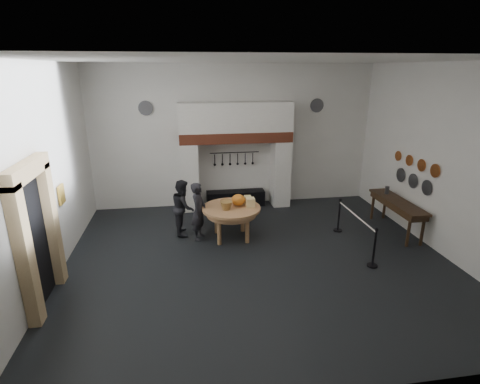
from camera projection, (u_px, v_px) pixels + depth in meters
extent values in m
cube|color=black|center=(258.00, 259.00, 8.97)|extent=(9.00, 8.00, 0.02)
cube|color=silver|center=(261.00, 60.00, 7.55)|extent=(9.00, 8.00, 0.02)
cube|color=silver|center=(234.00, 137.00, 12.01)|extent=(9.00, 0.02, 4.50)
cube|color=silver|center=(326.00, 252.00, 4.51)|extent=(9.00, 0.02, 4.50)
cube|color=silver|center=(43.00, 177.00, 7.60)|extent=(0.02, 8.00, 4.50)
cube|color=silver|center=(444.00, 161.00, 8.91)|extent=(0.02, 8.00, 4.50)
cube|color=silver|center=(190.00, 177.00, 11.83)|extent=(0.55, 0.70, 2.15)
cube|color=silver|center=(280.00, 173.00, 12.26)|extent=(0.55, 0.70, 2.15)
cube|color=#9E442B|center=(236.00, 137.00, 11.66)|extent=(3.50, 0.72, 0.32)
cube|color=silver|center=(236.00, 117.00, 11.47)|extent=(3.50, 0.70, 0.90)
cube|color=black|center=(236.00, 198.00, 12.38)|extent=(1.90, 0.45, 0.50)
cylinder|color=black|center=(235.00, 153.00, 12.09)|extent=(1.60, 0.02, 0.02)
cube|color=black|center=(35.00, 243.00, 6.98)|extent=(0.04, 1.10, 2.50)
cube|color=tan|center=(25.00, 258.00, 6.32)|extent=(0.22, 0.30, 2.60)
cube|color=tan|center=(52.00, 225.00, 7.64)|extent=(0.22, 0.30, 2.60)
cube|color=tan|center=(26.00, 170.00, 6.55)|extent=(0.22, 1.70, 0.30)
cube|color=gold|center=(62.00, 194.00, 8.56)|extent=(0.05, 0.34, 0.44)
cylinder|color=tan|center=(231.00, 208.00, 9.84)|extent=(1.59, 1.59, 0.07)
ellipsoid|color=orange|center=(238.00, 200.00, 9.90)|extent=(0.36, 0.36, 0.31)
cube|color=#F8DB94|center=(250.00, 202.00, 9.81)|extent=(0.22, 0.22, 0.24)
cube|color=#ECDD8D|center=(248.00, 199.00, 10.10)|extent=(0.18, 0.18, 0.20)
cone|color=#A1733B|center=(226.00, 205.00, 9.63)|extent=(0.33, 0.33, 0.22)
ellipsoid|color=#A96F3B|center=(226.00, 201.00, 10.12)|extent=(0.31, 0.18, 0.13)
imported|color=black|center=(199.00, 211.00, 9.82)|extent=(0.54, 0.66, 1.55)
imported|color=black|center=(183.00, 207.00, 10.14)|extent=(0.59, 0.75, 1.53)
cube|color=#372414|center=(398.00, 202.00, 10.23)|extent=(0.55, 2.20, 0.06)
cylinder|color=#4C4B50|center=(387.00, 190.00, 10.75)|extent=(0.12, 0.12, 0.22)
cylinder|color=#C6662D|center=(435.00, 171.00, 9.19)|extent=(0.03, 0.34, 0.34)
cylinder|color=#C6662D|center=(422.00, 165.00, 9.70)|extent=(0.03, 0.32, 0.32)
cylinder|color=#C6662D|center=(409.00, 160.00, 10.22)|extent=(0.03, 0.30, 0.30)
cylinder|color=#C6662D|center=(398.00, 156.00, 10.74)|extent=(0.03, 0.28, 0.28)
cylinder|color=#4C4C51|center=(427.00, 188.00, 9.53)|extent=(0.03, 0.40, 0.40)
cylinder|color=#4C4C51|center=(413.00, 181.00, 10.10)|extent=(0.03, 0.40, 0.40)
cylinder|color=#4C4C51|center=(401.00, 175.00, 10.66)|extent=(0.03, 0.40, 0.40)
cylinder|color=#4C4C51|center=(146.00, 108.00, 11.28)|extent=(0.44, 0.03, 0.44)
cylinder|color=#4C4C51|center=(317.00, 105.00, 12.06)|extent=(0.44, 0.03, 0.44)
cylinder|color=black|center=(374.00, 249.00, 8.50)|extent=(0.05, 0.05, 0.90)
cylinder|color=black|center=(339.00, 216.00, 10.37)|extent=(0.05, 0.05, 0.90)
cylinder|color=silver|center=(356.00, 216.00, 9.31)|extent=(0.04, 2.00, 0.04)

